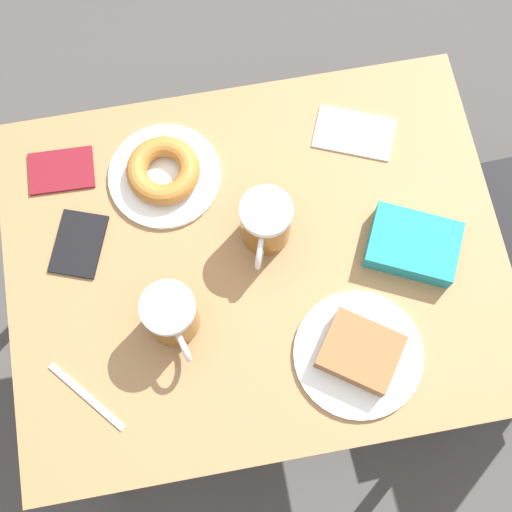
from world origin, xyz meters
The scene contains 11 objects.
ground_plane centered at (0.00, 0.00, 0.00)m, with size 8.00×8.00×0.00m, color #474442.
table centered at (0.00, 0.00, 0.64)m, with size 0.74×0.94×0.70m.
plate_with_cake centered at (0.21, 0.15, 0.72)m, with size 0.23×0.23×0.05m.
plate_with_donut centered at (-0.20, -0.14, 0.72)m, with size 0.22×0.22×0.05m.
beer_mug_left centered at (0.09, -0.17, 0.76)m, with size 0.14×0.10×0.12m.
beer_mug_center centered at (-0.05, 0.03, 0.76)m, with size 0.13×0.10×0.12m.
napkin_folded centered at (-0.22, 0.24, 0.70)m, with size 0.15×0.18×0.00m.
fork centered at (0.20, -0.34, 0.70)m, with size 0.14×0.12×0.00m.
passport_near_edge centered at (-0.25, -0.34, 0.70)m, with size 0.09×0.13×0.01m.
passport_far_edge centered at (-0.09, -0.32, 0.70)m, with size 0.15×0.13×0.01m.
blue_pouch centered at (0.03, 0.29, 0.72)m, with size 0.18×0.20×0.05m.
Camera 1 is at (0.39, -0.07, 1.98)m, focal length 50.00 mm.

